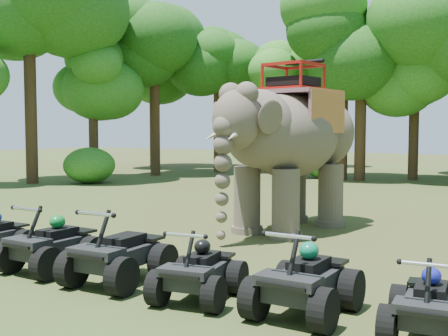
{
  "coord_description": "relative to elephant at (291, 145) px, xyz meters",
  "views": [
    {
      "loc": [
        6.21,
        -9.64,
        2.77
      ],
      "look_at": [
        0.0,
        1.2,
        1.9
      ],
      "focal_mm": 45.0,
      "sensor_mm": 36.0,
      "label": 1
    }
  ],
  "objects": [
    {
      "name": "atv_4",
      "position": [
        3.0,
        -6.5,
        -1.67
      ],
      "size": [
        1.36,
        1.83,
        1.33
      ],
      "primitive_type": null,
      "rotation": [
        0.0,
        0.0,
        -0.03
      ],
      "color": "black",
      "rests_on": "ground"
    },
    {
      "name": "tree_41",
      "position": [
        -8.5,
        23.85,
        1.67
      ],
      "size": [
        5.6,
        5.6,
        8.0
      ],
      "primitive_type": null,
      "color": "#195114",
      "rests_on": "ground"
    },
    {
      "name": "tree_40",
      "position": [
        -18.41,
        18.32,
        2.89
      ],
      "size": [
        7.31,
        7.31,
        10.44
      ],
      "primitive_type": null,
      "color": "#195114",
      "rests_on": "ground"
    },
    {
      "name": "tree_0",
      "position": [
        -0.17,
        17.34,
        1.5
      ],
      "size": [
        5.36,
        5.36,
        7.65
      ],
      "primitive_type": null,
      "color": "#195114",
      "rests_on": "ground"
    },
    {
      "name": "elephant",
      "position": [
        0.0,
        0.0,
        0.0
      ],
      "size": [
        3.32,
        5.87,
        4.66
      ],
      "primitive_type": null,
      "rotation": [
        0.0,
        0.0,
        -0.17
      ],
      "color": "brown",
      "rests_on": "ground"
    },
    {
      "name": "tree_34",
      "position": [
        -2.55,
        15.42,
        2.55
      ],
      "size": [
        6.83,
        6.83,
        9.75
      ],
      "primitive_type": null,
      "color": "#195114",
      "rests_on": "ground"
    },
    {
      "name": "tree_38",
      "position": [
        -12.41,
        22.49,
        1.53
      ],
      "size": [
        5.4,
        5.4,
        7.72
      ],
      "primitive_type": null,
      "color": "#195114",
      "rests_on": "ground"
    },
    {
      "name": "atv_1",
      "position": [
        -2.28,
        -6.49,
        -1.67
      ],
      "size": [
        1.37,
        1.84,
        1.33
      ],
      "primitive_type": null,
      "rotation": [
        0.0,
        0.0,
        -0.04
      ],
      "color": "black",
      "rests_on": "ground"
    },
    {
      "name": "tree_33",
      "position": [
        -3.54,
        15.46,
        2.05
      ],
      "size": [
        6.13,
        6.13,
        8.76
      ],
      "primitive_type": null,
      "color": "#195114",
      "rests_on": "ground"
    },
    {
      "name": "tree_29",
      "position": [
        -15.62,
        9.09,
        1.26
      ],
      "size": [
        5.03,
        5.03,
        7.19
      ],
      "primitive_type": null,
      "color": "#195114",
      "rests_on": "ground"
    },
    {
      "name": "atv_5",
      "position": [
        4.8,
        -6.61,
        -1.75
      ],
      "size": [
        1.26,
        1.64,
        1.15
      ],
      "primitive_type": null,
      "rotation": [
        0.0,
        0.0,
        0.08
      ],
      "color": "black",
      "rests_on": "ground"
    },
    {
      "name": "atv_3",
      "position": [
        1.24,
        -6.66,
        -1.73
      ],
      "size": [
        1.39,
        1.76,
        1.19
      ],
      "primitive_type": null,
      "rotation": [
        0.0,
        0.0,
        0.15
      ],
      "color": "black",
      "rests_on": "ground"
    },
    {
      "name": "ground",
      "position": [
        -0.17,
        -4.58,
        -2.33
      ],
      "size": [
        110.0,
        110.0,
        0.0
      ],
      "primitive_type": "plane",
      "color": "#47381E",
      "rests_on": "ground"
    },
    {
      "name": "atv_2",
      "position": [
        -0.54,
        -6.54,
        -1.64
      ],
      "size": [
        1.41,
        1.9,
        1.38
      ],
      "primitive_type": null,
      "rotation": [
        0.0,
        0.0,
        0.03
      ],
      "color": "black",
      "rests_on": "ground"
    },
    {
      "name": "tree_28",
      "position": [
        -16.53,
        5.57,
        2.61
      ],
      "size": [
        6.92,
        6.92,
        9.89
      ],
      "primitive_type": null,
      "color": "#195114",
      "rests_on": "ground"
    },
    {
      "name": "tree_31",
      "position": [
        -12.09,
        16.68,
        2.18
      ],
      "size": [
        6.31,
        6.31,
        9.02
      ],
      "primitive_type": null,
      "color": "#195114",
      "rests_on": "ground"
    },
    {
      "name": "tree_30",
      "position": [
        -14.15,
        12.76,
        2.49
      ],
      "size": [
        6.74,
        6.74,
        9.64
      ],
      "primitive_type": null,
      "color": "#195114",
      "rests_on": "ground"
    },
    {
      "name": "tree_32",
      "position": [
        -7.14,
        15.43,
        1.4
      ],
      "size": [
        5.23,
        5.23,
        7.47
      ],
      "primitive_type": null,
      "color": "#195114",
      "rests_on": "ground"
    }
  ]
}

